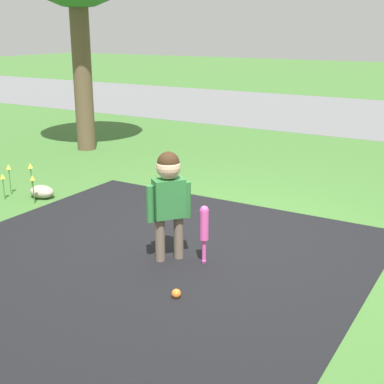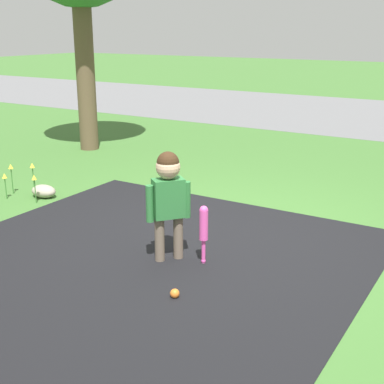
# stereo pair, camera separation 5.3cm
# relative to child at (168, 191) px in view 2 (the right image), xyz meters

# --- Properties ---
(ground_plane) EXTENTS (60.00, 60.00, 0.00)m
(ground_plane) POSITION_rel_child_xyz_m (0.20, 0.80, -0.65)
(ground_plane) COLOR #3D6B2D
(driveway_strip) EXTENTS (3.84, 7.00, 0.01)m
(driveway_strip) POSITION_rel_child_xyz_m (-0.19, -1.70, -0.65)
(driveway_strip) COLOR black
(driveway_strip) RESTS_ON ground
(child) EXTENTS (0.29, 0.33, 1.01)m
(child) POSITION_rel_child_xyz_m (0.00, 0.00, 0.00)
(child) COLOR #6B5B4C
(child) RESTS_ON ground
(baseball_bat) EXTENTS (0.08, 0.08, 0.54)m
(baseball_bat) POSITION_rel_child_xyz_m (0.31, 0.09, -0.30)
(baseball_bat) COLOR #E54CA5
(baseball_bat) RESTS_ON ground
(sports_ball) EXTENTS (0.08, 0.08, 0.08)m
(sports_ball) POSITION_rel_child_xyz_m (0.44, -0.58, -0.62)
(sports_ball) COLOR orange
(sports_ball) RESTS_ON ground
(flower_bed) EXTENTS (0.60, 0.30, 0.44)m
(flower_bed) POSITION_rel_child_xyz_m (-2.57, 0.58, -0.34)
(flower_bed) COLOR #38702D
(flower_bed) RESTS_ON ground
(edging_rock) EXTENTS (0.34, 0.23, 0.16)m
(edging_rock) POSITION_rel_child_xyz_m (-2.37, 0.74, -0.57)
(edging_rock) COLOR #9E937F
(edging_rock) RESTS_ON ground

